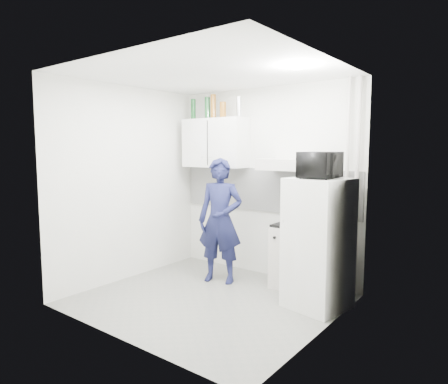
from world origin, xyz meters
The scene contains 22 objects.
floor centered at (0.00, 0.00, 0.00)m, with size 2.80×2.80×0.00m, color slate.
ceiling centered at (0.00, 0.00, 2.60)m, with size 2.80×2.80×0.00m, color white.
wall_back centered at (0.00, 1.25, 1.30)m, with size 2.80×2.80×0.00m, color silver.
wall_left centered at (-1.40, 0.00, 1.30)m, with size 2.60×2.60×0.00m, color silver.
wall_right centered at (1.40, 0.00, 1.30)m, with size 2.60×2.60×0.00m, color silver.
person centered at (-0.30, 0.62, 0.82)m, with size 0.60×0.39×1.65m, color #14173A.
stove centered at (0.60, 1.00, 0.40)m, with size 0.50×0.50×0.79m, color #BBB5AD.
fridge centered at (1.10, 0.59, 0.72)m, with size 0.60×0.60×1.45m, color white.
stove_top centered at (0.60, 1.00, 0.81)m, with size 0.48×0.48×0.03m, color black.
saucepan centered at (0.66, 0.99, 0.88)m, with size 0.20×0.20×0.11m, color silver.
microwave centered at (1.10, 0.59, 1.59)m, with size 0.35×0.52×0.29m, color black.
bottle_a centered at (-1.17, 1.07, 2.35)m, with size 0.07×0.07×0.31m, color #144C1E.
bottle_c centered at (-0.90, 1.07, 2.36)m, with size 0.08×0.08×0.32m, color #144C1E.
bottle_d centered at (-0.79, 1.07, 2.37)m, with size 0.08×0.08×0.35m, color brown.
canister_a centered at (-0.61, 1.07, 2.31)m, with size 0.09×0.09×0.23m, color brown.
bottle_e centered at (-0.33, 1.07, 2.34)m, with size 0.07×0.07×0.28m, color silver.
upper_cabinet centered at (-0.75, 1.07, 1.85)m, with size 1.00×0.35×0.70m, color white.
range_hood centered at (0.45, 1.00, 1.57)m, with size 0.60×0.50×0.14m, color #BBB5AD.
backsplash centered at (0.00, 1.24, 1.20)m, with size 2.74×0.03×0.60m, color white.
pipe_a centered at (1.30, 1.17, 1.30)m, with size 0.05×0.05×2.60m, color #BBB5AD.
pipe_b centered at (1.18, 1.17, 1.30)m, with size 0.04×0.04×2.60m, color #BBB5AD.
ceiling_spot_fixture centered at (1.00, 0.20, 2.57)m, with size 0.10×0.10×0.02m, color white.
Camera 1 is at (2.90, -3.48, 1.77)m, focal length 32.00 mm.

